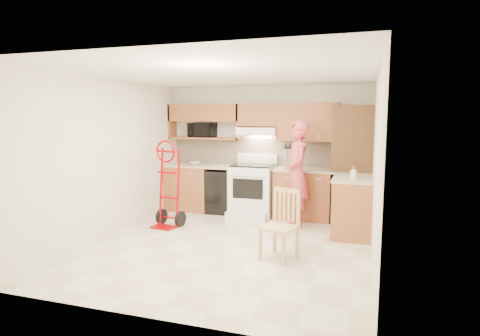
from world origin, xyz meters
The scene contains 28 objects.
floor centered at (0.00, 0.00, -0.01)m, with size 4.00×4.50×0.02m, color beige.
ceiling centered at (0.00, 0.00, 2.51)m, with size 4.00×4.50×0.02m, color white.
wall_back centered at (0.00, 2.26, 1.25)m, with size 4.00×0.02×2.50m, color beige.
wall_front centered at (0.00, -2.26, 1.25)m, with size 4.00×0.02×2.50m, color beige.
wall_left centered at (-2.01, 0.00, 1.25)m, with size 0.02×4.50×2.50m, color beige.
wall_right centered at (2.01, 0.00, 1.25)m, with size 0.02×4.50×2.50m, color beige.
backsplash centered at (0.00, 2.23, 1.20)m, with size 3.92×0.03×0.55m, color beige.
lower_cab_left centered at (-1.55, 1.95, 0.45)m, with size 0.90×0.60×0.90m, color brown.
dishwasher centered at (-0.80, 1.95, 0.42)m, with size 0.60×0.60×0.85m, color black.
lower_cab_right centered at (0.83, 1.95, 0.45)m, with size 1.14×0.60×0.90m, color brown.
countertop_left centered at (-1.25, 1.95, 0.92)m, with size 1.50×0.63×0.04m, color #C0AD8E.
countertop_right centered at (0.83, 1.95, 0.92)m, with size 1.14×0.63×0.04m, color #C0AD8E.
cab_return_right centered at (1.70, 1.15, 0.45)m, with size 0.60×1.00×0.90m, color brown.
countertop_return centered at (1.70, 1.15, 0.92)m, with size 0.63×1.00×0.04m, color #C0AD8E.
pantry_tall centered at (1.65, 1.95, 1.05)m, with size 0.70×0.60×2.10m, color #512F19.
upper_cab_left centered at (-1.25, 2.08, 1.98)m, with size 1.50×0.33×0.34m, color brown.
upper_shelf_mw centered at (-1.25, 2.08, 1.47)m, with size 1.50×0.33×0.04m, color brown.
upper_cab_center centered at (-0.12, 2.08, 1.94)m, with size 0.76×0.33×0.44m, color brown.
upper_cab_right centered at (0.83, 2.08, 1.80)m, with size 1.14×0.33×0.70m, color brown.
range_hood centered at (-0.12, 2.02, 1.63)m, with size 0.76×0.46×0.14m, color white.
knife_strip centered at (0.55, 2.21, 1.24)m, with size 0.40×0.05×0.29m, color black, non-canonical shape.
microwave centered at (-1.31, 2.08, 1.63)m, with size 0.52×0.35×0.29m, color black.
range centered at (-0.17, 1.80, 0.59)m, with size 0.80×1.06×1.18m, color white, non-canonical shape.
person centered at (0.76, 1.35, 0.92)m, with size 0.67×0.44×1.84m, color #BF434A.
hand_truck centered at (-1.38, 0.64, 0.68)m, with size 0.53×0.49×1.36m, color #9E0005, non-canonical shape.
dining_chair centered at (0.81, -0.32, 0.47)m, with size 0.42×0.46×0.93m, color #E0B96E, non-canonical shape.
soap_bottle centered at (1.70, 1.02, 1.03)m, with size 0.08×0.09×0.19m, color white.
bowl centered at (-1.41, 1.95, 0.97)m, with size 0.23×0.23×0.06m, color white.
Camera 1 is at (1.85, -5.35, 1.88)m, focal length 29.52 mm.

